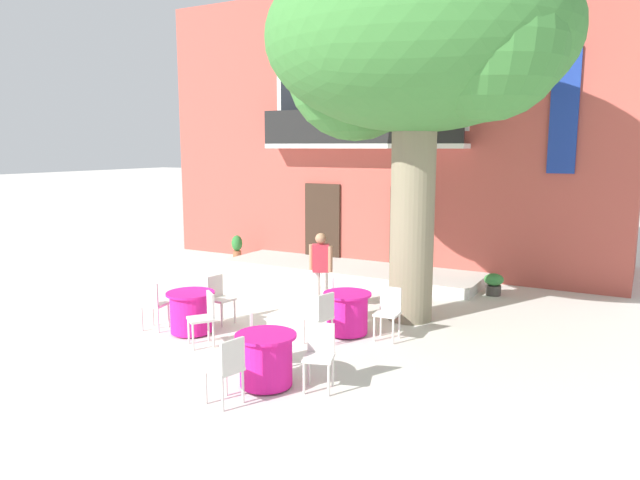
% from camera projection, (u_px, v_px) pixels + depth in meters
% --- Properties ---
extents(ground_plane, '(120.00, 120.00, 0.00)m').
position_uv_depth(ground_plane, '(242.00, 311.00, 12.05)').
color(ground_plane, silver).
extents(building_facade, '(13.00, 5.09, 7.50)m').
position_uv_depth(building_facade, '(395.00, 132.00, 17.26)').
color(building_facade, '#B24C42').
rests_on(building_facade, ground).
extents(entrance_step_platform, '(6.81, 1.92, 0.25)m').
position_uv_depth(entrance_step_platform, '(349.00, 271.00, 15.30)').
color(entrance_step_platform, silver).
rests_on(entrance_step_platform, ground).
extents(plane_tree, '(5.84, 5.13, 7.00)m').
position_uv_depth(plane_tree, '(413.00, 47.00, 10.74)').
color(plane_tree, '#7F755B').
rests_on(plane_tree, ground).
extents(cafe_table_near_tree, '(0.86, 0.86, 0.76)m').
position_uv_depth(cafe_table_near_tree, '(347.00, 313.00, 10.50)').
color(cafe_table_near_tree, '#DB1984').
rests_on(cafe_table_near_tree, ground).
extents(cafe_chair_near_tree_0, '(0.42, 0.42, 0.91)m').
position_uv_depth(cafe_chair_near_tree_0, '(389.00, 309.00, 10.22)').
color(cafe_chair_near_tree_0, silver).
rests_on(cafe_chair_near_tree_0, ground).
extents(cafe_chair_near_tree_1, '(0.56, 0.56, 0.91)m').
position_uv_depth(cafe_chair_near_tree_1, '(337.00, 295.00, 11.20)').
color(cafe_chair_near_tree_1, silver).
rests_on(cafe_chair_near_tree_1, ground).
extents(cafe_chair_near_tree_2, '(0.49, 0.49, 0.91)m').
position_uv_depth(cafe_chair_near_tree_2, '(321.00, 315.00, 9.89)').
color(cafe_chair_near_tree_2, silver).
rests_on(cafe_chair_near_tree_2, ground).
extents(cafe_table_middle, '(0.86, 0.86, 0.76)m').
position_uv_depth(cafe_table_middle, '(266.00, 359.00, 8.21)').
color(cafe_table_middle, '#DB1984').
rests_on(cafe_table_middle, ground).
extents(cafe_chair_middle_0, '(0.51, 0.51, 0.91)m').
position_uv_depth(cafe_chair_middle_0, '(320.00, 352.00, 8.12)').
color(cafe_chair_middle_0, silver).
rests_on(cafe_chair_middle_0, ground).
extents(cafe_chair_middle_1, '(0.56, 0.56, 0.91)m').
position_uv_depth(cafe_chair_middle_1, '(259.00, 334.00, 8.91)').
color(cafe_chair_middle_1, silver).
rests_on(cafe_chair_middle_1, ground).
extents(cafe_chair_middle_2, '(0.48, 0.48, 0.91)m').
position_uv_depth(cafe_chair_middle_2, '(228.00, 366.00, 7.58)').
color(cafe_chair_middle_2, silver).
rests_on(cafe_chair_middle_2, ground).
extents(cafe_table_front, '(0.86, 0.86, 0.76)m').
position_uv_depth(cafe_table_front, '(191.00, 312.00, 10.55)').
color(cafe_table_front, '#DB1984').
rests_on(cafe_table_front, ground).
extents(cafe_chair_front_0, '(0.47, 0.47, 0.91)m').
position_uv_depth(cafe_chair_front_0, '(152.00, 302.00, 10.69)').
color(cafe_chair_front_0, silver).
rests_on(cafe_chair_front_0, ground).
extents(cafe_chair_front_1, '(0.56, 0.56, 0.91)m').
position_uv_depth(cafe_chair_front_1, '(205.00, 315.00, 9.88)').
color(cafe_chair_front_1, silver).
rests_on(cafe_chair_front_1, ground).
extents(cafe_chair_front_2, '(0.45, 0.45, 0.91)m').
position_uv_depth(cafe_chair_front_2, '(219.00, 296.00, 11.16)').
color(cafe_chair_front_2, silver).
rests_on(cafe_chair_front_2, ground).
extents(ground_planter_left, '(0.32, 0.32, 0.76)m').
position_uv_depth(ground_planter_left, '(237.00, 247.00, 17.21)').
color(ground_planter_left, '#995638').
rests_on(ground_planter_left, ground).
extents(ground_planter_right, '(0.43, 0.43, 0.49)m').
position_uv_depth(ground_planter_right, '(494.00, 283.00, 13.28)').
color(ground_planter_right, '#47423D').
rests_on(ground_planter_right, ground).
extents(pedestrian_near_entrance, '(0.53, 0.36, 1.61)m').
position_uv_depth(pedestrian_near_entrance, '(321.00, 267.00, 11.90)').
color(pedestrian_near_entrance, silver).
rests_on(pedestrian_near_entrance, ground).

